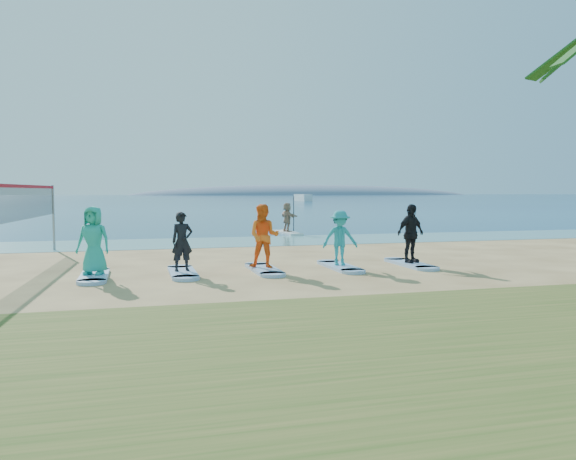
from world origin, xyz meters
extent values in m
plane|color=tan|center=(0.00, 0.00, 0.00)|extent=(600.00, 600.00, 0.00)
plane|color=teal|center=(0.00, 10.50, 0.01)|extent=(600.00, 600.00, 0.00)
plane|color=navy|center=(0.00, 160.00, 0.01)|extent=(600.00, 600.00, 0.00)
ellipsoid|color=slate|center=(95.00, 300.00, 0.00)|extent=(220.00, 56.00, 18.00)
cylinder|color=gray|center=(-6.41, 8.95, 1.25)|extent=(0.09, 0.09, 2.50)
cube|color=black|center=(-6.65, 4.46, 1.90)|extent=(0.52, 8.99, 1.00)
cube|color=#AE121D|center=(-6.65, 4.46, 2.42)|extent=(0.55, 8.99, 0.10)
cube|color=silver|center=(4.43, 14.39, 0.06)|extent=(0.92, 3.04, 0.12)
imported|color=tan|center=(4.43, 14.39, 0.89)|extent=(0.81, 1.50, 1.54)
cube|color=silver|center=(32.53, 104.48, 0.00)|extent=(2.30, 6.85, 1.53)
cube|color=#8FB1DE|center=(-4.43, 1.19, 0.04)|extent=(0.70, 2.20, 0.09)
imported|color=teal|center=(-4.43, 1.19, 0.99)|extent=(1.01, 0.82, 1.79)
cube|color=#8FB1DE|center=(-2.14, 1.19, 0.04)|extent=(0.70, 2.20, 0.09)
imported|color=black|center=(-2.14, 1.19, 0.90)|extent=(0.66, 0.50, 1.62)
cube|color=#8FB1DE|center=(0.16, 1.19, 0.04)|extent=(0.70, 2.20, 0.09)
imported|color=orange|center=(0.16, 1.19, 1.00)|extent=(1.08, 0.97, 1.81)
cube|color=#8FB1DE|center=(2.45, 1.19, 0.04)|extent=(0.70, 2.20, 0.09)
imported|color=teal|center=(2.45, 1.19, 0.90)|extent=(1.10, 0.71, 1.62)
cube|color=#8FB1DE|center=(4.75, 1.19, 0.04)|extent=(0.70, 2.20, 0.09)
imported|color=black|center=(4.75, 1.19, 0.98)|extent=(1.13, 0.76, 1.79)
camera|label=1|loc=(-3.37, -14.28, 2.28)|focal=35.00mm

